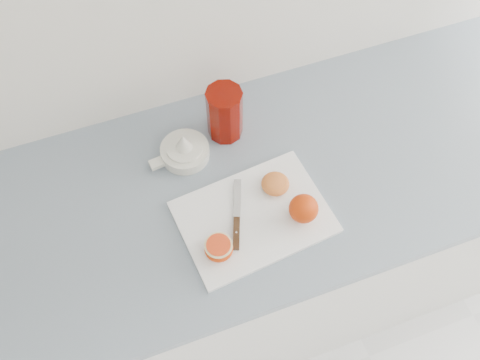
{
  "coord_description": "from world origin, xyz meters",
  "views": [
    {
      "loc": [
        -0.16,
        1.07,
        2.02
      ],
      "look_at": [
        0.06,
        1.67,
        0.96
      ],
      "focal_mm": 40.0,
      "sensor_mm": 36.0,
      "label": 1
    }
  ],
  "objects_px": {
    "cutting_board": "(254,217)",
    "half_orange": "(219,248)",
    "citrus_juicer": "(184,150)",
    "counter": "(229,258)",
    "red_tumbler": "(225,115)"
  },
  "relations": [
    {
      "from": "counter",
      "to": "red_tumbler",
      "type": "relative_size",
      "value": 17.07
    },
    {
      "from": "half_orange",
      "to": "red_tumbler",
      "type": "xyz_separation_m",
      "value": [
        0.13,
        0.32,
        0.04
      ]
    },
    {
      "from": "citrus_juicer",
      "to": "cutting_board",
      "type": "bearing_deg",
      "value": -65.99
    },
    {
      "from": "counter",
      "to": "half_orange",
      "type": "relative_size",
      "value": 39.56
    },
    {
      "from": "counter",
      "to": "red_tumbler",
      "type": "bearing_deg",
      "value": 70.59
    },
    {
      "from": "red_tumbler",
      "to": "cutting_board",
      "type": "bearing_deg",
      "value": -94.46
    },
    {
      "from": "cutting_board",
      "to": "red_tumbler",
      "type": "height_order",
      "value": "red_tumbler"
    },
    {
      "from": "cutting_board",
      "to": "half_orange",
      "type": "relative_size",
      "value": 5.26
    },
    {
      "from": "counter",
      "to": "cutting_board",
      "type": "distance_m",
      "value": 0.46
    },
    {
      "from": "counter",
      "to": "half_orange",
      "type": "distance_m",
      "value": 0.51
    },
    {
      "from": "cutting_board",
      "to": "red_tumbler",
      "type": "distance_m",
      "value": 0.27
    },
    {
      "from": "half_orange",
      "to": "cutting_board",
      "type": "bearing_deg",
      "value": 28.63
    },
    {
      "from": "counter",
      "to": "cutting_board",
      "type": "height_order",
      "value": "cutting_board"
    },
    {
      "from": "half_orange",
      "to": "red_tumbler",
      "type": "relative_size",
      "value": 0.43
    },
    {
      "from": "citrus_juicer",
      "to": "half_orange",
      "type": "bearing_deg",
      "value": -91.18
    }
  ]
}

